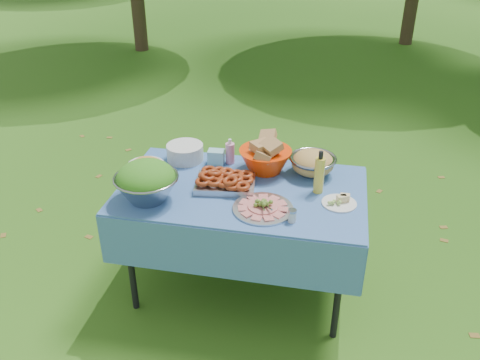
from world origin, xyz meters
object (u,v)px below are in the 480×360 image
charcuterie_platter (263,204)px  oil_bottle (319,172)px  pasta_bowl_steel (313,162)px  bread_bowl (265,155)px  picnic_table (241,240)px  salad_bowl (146,181)px  plate_stack (185,152)px

charcuterie_platter → oil_bottle: bearing=41.6°
pasta_bowl_steel → oil_bottle: (0.05, -0.22, 0.06)m
bread_bowl → charcuterie_platter: 0.47m
picnic_table → salad_bowl: 0.75m
picnic_table → bread_bowl: size_ratio=4.42×
bread_bowl → charcuterie_platter: (0.06, -0.46, -0.07)m
bread_bowl → pasta_bowl_steel: size_ratio=1.14×
salad_bowl → plate_stack: bearing=82.8°
picnic_table → charcuterie_platter: charcuterie_platter is taller
picnic_table → oil_bottle: 0.68m
pasta_bowl_steel → salad_bowl: bearing=-150.9°
plate_stack → charcuterie_platter: bearing=-39.9°
plate_stack → salad_bowl: bearing=-97.2°
picnic_table → salad_bowl: (-0.50, -0.23, 0.50)m
bread_bowl → oil_bottle: (0.35, -0.20, 0.02)m
salad_bowl → oil_bottle: 0.99m
charcuterie_platter → oil_bottle: (0.29, 0.26, 0.09)m
salad_bowl → oil_bottle: size_ratio=1.37×
charcuterie_platter → plate_stack: bearing=140.1°
pasta_bowl_steel → oil_bottle: size_ratio=1.09×
picnic_table → salad_bowl: salad_bowl is taller
plate_stack → oil_bottle: oil_bottle is taller
oil_bottle → picnic_table: bearing=-173.2°
picnic_table → bread_bowl: (0.10, 0.25, 0.49)m
picnic_table → plate_stack: size_ratio=6.07×
salad_bowl → pasta_bowl_steel: bearing=29.1°
salad_bowl → pasta_bowl_steel: (0.90, 0.50, -0.04)m
picnic_table → pasta_bowl_steel: size_ratio=5.05×
bread_bowl → oil_bottle: 0.40m
pasta_bowl_steel → picnic_table: bearing=-145.3°
plate_stack → pasta_bowl_steel: 0.84m
salad_bowl → bread_bowl: bearing=38.4°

